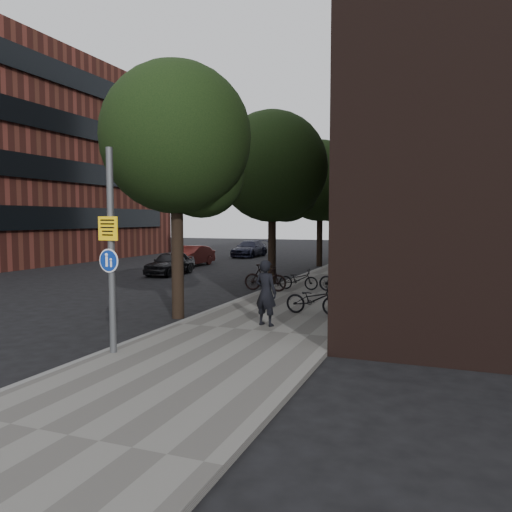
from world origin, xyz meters
The scene contains 15 objects.
ground centered at (0.00, 0.00, 0.00)m, with size 120.00×120.00×0.00m, color black.
sidewalk centered at (0.25, 10.00, 0.06)m, with size 4.50×60.00×0.12m, color slate.
curb_edge centered at (-2.00, 10.00, 0.07)m, with size 0.15×60.00×0.13m, color slate.
street_tree_near centered at (-2.53, 4.64, 5.11)m, with size 4.40×4.40×7.50m.
street_tree_mid centered at (-2.53, 13.14, 5.11)m, with size 5.00×5.00×7.80m.
street_tree_far centered at (-2.53, 22.14, 5.11)m, with size 5.00×5.00×7.80m.
signpost centered at (-1.74, 0.26, 2.30)m, with size 0.50×0.14×4.32m.
pedestrian centered at (0.38, 3.95, 1.00)m, with size 0.64×0.42×1.76m, color black.
parked_bike_facade_near centered at (1.18, 5.91, 0.57)m, with size 0.59×1.70×0.90m, color black.
parked_bike_facade_far centered at (0.94, 10.79, 0.59)m, with size 0.44×1.57×0.94m, color black.
parked_bike_curb_near centered at (-0.70, 10.77, 0.54)m, with size 0.55×1.59×0.83m, color black.
parked_bike_curb_far centered at (-1.80, 9.91, 0.65)m, with size 0.49×1.75×1.05m, color black.
parked_car_near centered at (-8.84, 14.51, 0.61)m, with size 1.44×3.59×1.22m, color black.
parked_car_mid centered at (-10.13, 19.30, 0.63)m, with size 1.33×3.82×1.26m, color maroon.
parked_car_far centered at (-9.53, 27.58, 0.63)m, with size 1.75×4.32×1.25m, color black.
Camera 1 is at (4.85, -8.38, 2.96)m, focal length 35.00 mm.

